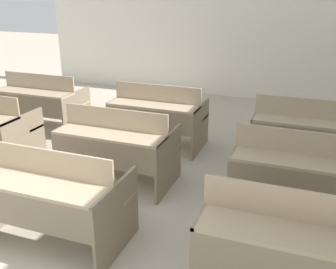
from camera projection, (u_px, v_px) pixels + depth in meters
The scene contains 8 objects.
wall_back at pixel (204, 18), 7.94m from camera, with size 7.10×0.06×3.15m.
bench_front_center at pixel (51, 196), 3.42m from camera, with size 1.27×0.77×0.91m.
bench_front_right at pixel (289, 244), 2.78m from camera, with size 1.27×0.77×0.91m.
bench_second_center at pixel (117, 145), 4.50m from camera, with size 1.27×0.77×0.91m.
bench_second_right at pixel (298, 173), 3.84m from camera, with size 1.27×0.77×0.91m.
bench_third_left at pixel (41, 101), 6.21m from camera, with size 1.27×0.77×0.91m.
bench_third_center at pixel (158, 115), 5.56m from camera, with size 1.27×0.77×0.91m.
bench_third_right at pixel (305, 133), 4.89m from camera, with size 1.27×0.77×0.91m.
Camera 1 is at (2.23, -1.29, 2.18)m, focal length 42.00 mm.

